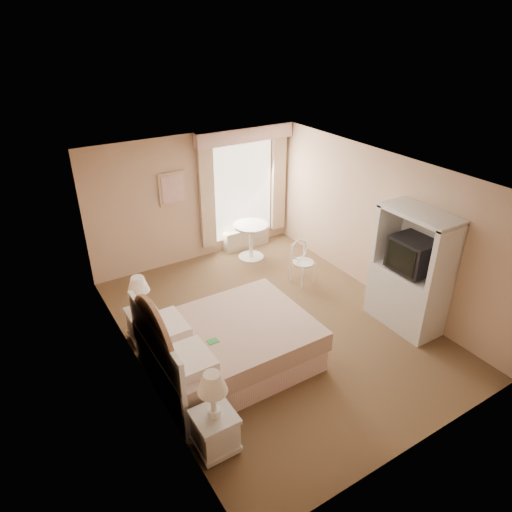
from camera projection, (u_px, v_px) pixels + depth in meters
room at (275, 256)px, 6.66m from camera, size 4.21×5.51×2.51m
window at (245, 186)px, 9.10m from camera, size 2.05×0.22×2.51m
framed_art at (172, 189)px, 8.35m from camera, size 0.52×0.04×0.62m
bed at (224, 346)px, 6.23m from camera, size 2.18×1.72×1.52m
nightstand_near at (215, 422)px, 5.00m from camera, size 0.45×0.45×1.09m
nightstand_far at (143, 317)px, 6.77m from camera, size 0.44×0.44×1.07m
round_table at (251, 236)px, 9.05m from camera, size 0.69×0.69×0.73m
cafe_chair at (301, 258)px, 8.24m from camera, size 0.42×0.42×0.81m
armoire at (409, 279)px, 6.96m from camera, size 0.58×1.15×1.92m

